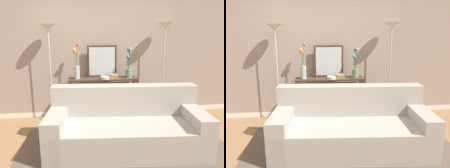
# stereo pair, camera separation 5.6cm
# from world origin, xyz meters

# --- Properties ---
(ground_plane) EXTENTS (16.00, 16.00, 0.02)m
(ground_plane) POSITION_xyz_m (0.00, 0.00, -0.01)
(ground_plane) COLOR #9E754C
(back_wall) EXTENTS (12.00, 0.15, 2.88)m
(back_wall) POSITION_xyz_m (0.00, 1.98, 1.44)
(back_wall) COLOR white
(back_wall) RESTS_ON ground
(area_rug) EXTENTS (3.07, 1.96, 0.01)m
(area_rug) POSITION_xyz_m (0.45, 0.30, 0.01)
(area_rug) COLOR brown
(area_rug) RESTS_ON ground
(couch) EXTENTS (2.26, 1.12, 0.88)m
(couch) POSITION_xyz_m (0.45, 0.47, 0.31)
(couch) COLOR #ADA89E
(couch) RESTS_ON ground
(console_table) EXTENTS (1.31, 0.34, 0.81)m
(console_table) POSITION_xyz_m (0.24, 1.68, 0.55)
(console_table) COLOR #473323
(console_table) RESTS_ON ground
(floor_lamp_left) EXTENTS (0.28, 0.28, 1.81)m
(floor_lamp_left) POSITION_xyz_m (-0.74, 1.63, 1.42)
(floor_lamp_left) COLOR silver
(floor_lamp_left) RESTS_ON ground
(floor_lamp_right) EXTENTS (0.28, 0.28, 1.85)m
(floor_lamp_right) POSITION_xyz_m (1.41, 1.63, 1.45)
(floor_lamp_right) COLOR silver
(floor_lamp_right) RESTS_ON ground
(wall_mirror) EXTENTS (0.57, 0.02, 0.61)m
(wall_mirror) POSITION_xyz_m (0.23, 1.81, 1.12)
(wall_mirror) COLOR #473323
(wall_mirror) RESTS_ON console_table
(vase_tall_flowers) EXTENTS (0.13, 0.12, 0.67)m
(vase_tall_flowers) POSITION_xyz_m (-0.26, 1.68, 1.04)
(vase_tall_flowers) COLOR silver
(vase_tall_flowers) RESTS_ON console_table
(vase_short_flowers) EXTENTS (0.13, 0.13, 0.57)m
(vase_short_flowers) POSITION_xyz_m (0.73, 1.69, 1.00)
(vase_short_flowers) COLOR #669E6B
(vase_short_flowers) RESTS_ON console_table
(fruit_bowl) EXTENTS (0.17, 0.17, 0.06)m
(fruit_bowl) POSITION_xyz_m (0.26, 1.58, 0.84)
(fruit_bowl) COLOR silver
(fruit_bowl) RESTS_ON console_table
(book_stack) EXTENTS (0.19, 0.15, 0.08)m
(book_stack) POSITION_xyz_m (0.42, 1.60, 0.85)
(book_stack) COLOR tan
(book_stack) RESTS_ON console_table
(book_row_under_console) EXTENTS (0.32, 0.17, 0.13)m
(book_row_under_console) POSITION_xyz_m (-0.14, 1.68, 0.06)
(book_row_under_console) COLOR navy
(book_row_under_console) RESTS_ON ground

